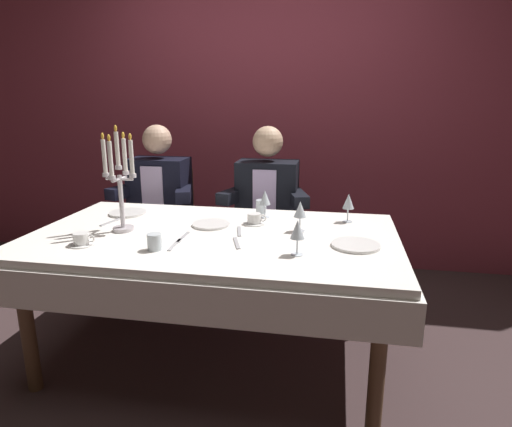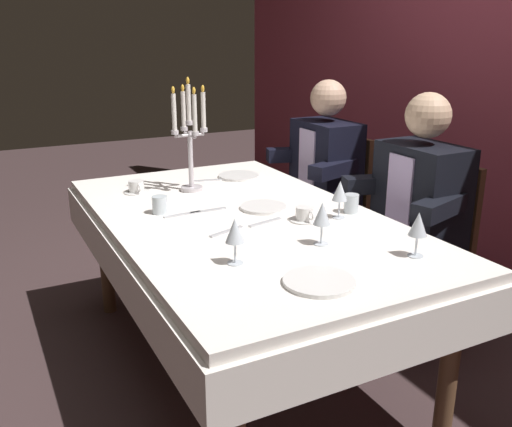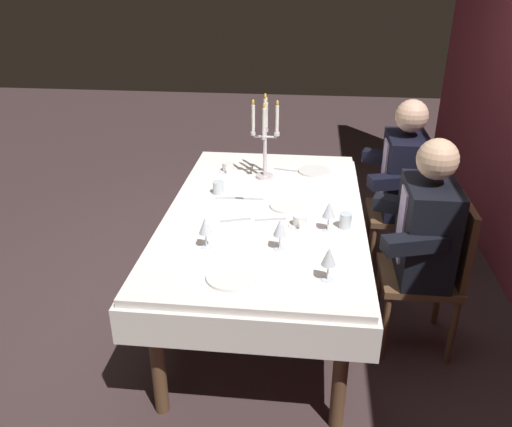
{
  "view_description": "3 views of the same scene",
  "coord_description": "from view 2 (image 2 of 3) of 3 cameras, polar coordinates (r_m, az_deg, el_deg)",
  "views": [
    {
      "loc": [
        0.62,
        -2.13,
        1.43
      ],
      "look_at": [
        0.23,
        -0.02,
        0.86
      ],
      "focal_mm": 31.02,
      "sensor_mm": 36.0,
      "label": 1
    },
    {
      "loc": [
        2.07,
        -1.0,
        1.5
      ],
      "look_at": [
        0.18,
        -0.02,
        0.81
      ],
      "focal_mm": 39.3,
      "sensor_mm": 36.0,
      "label": 2
    },
    {
      "loc": [
        2.68,
        0.24,
        2.03
      ],
      "look_at": [
        0.21,
        -0.03,
        0.82
      ],
      "focal_mm": 36.53,
      "sensor_mm": 36.0,
      "label": 3
    }
  ],
  "objects": [
    {
      "name": "seated_diner_0",
      "position": [
        3.4,
        7.18,
        4.9
      ],
      "size": [
        0.63,
        0.48,
        1.24
      ],
      "color": "brown",
      "rests_on": "ground_plane"
    },
    {
      "name": "dining_table",
      "position": [
        2.46,
        -1.44,
        -2.88
      ],
      "size": [
        1.94,
        1.14,
        0.74
      ],
      "color": "white",
      "rests_on": "ground_plane"
    },
    {
      "name": "dinner_plate_0",
      "position": [
        1.79,
        6.46,
        -6.88
      ],
      "size": [
        0.23,
        0.23,
        0.01
      ],
      "primitive_type": "cylinder",
      "color": "white",
      "rests_on": "dining_table"
    },
    {
      "name": "wine_glass_2",
      "position": [
        1.89,
        -2.17,
        -1.91
      ],
      "size": [
        0.07,
        0.07,
        0.16
      ],
      "color": "silver",
      "rests_on": "dining_table"
    },
    {
      "name": "fork_1",
      "position": [
        2.49,
        -4.89,
        0.31
      ],
      "size": [
        0.02,
        0.17,
        0.01
      ],
      "primitive_type": "cube",
      "rotation": [
        0.0,
        0.0,
        1.58
      ],
      "color": "#B7B7BC",
      "rests_on": "dining_table"
    },
    {
      "name": "wine_glass_1",
      "position": [
        2.03,
        16.18,
        -1.15
      ],
      "size": [
        0.07,
        0.07,
        0.16
      ],
      "color": "silver",
      "rests_on": "dining_table"
    },
    {
      "name": "wine_glass_3",
      "position": [
        2.08,
        6.75,
        -0.16
      ],
      "size": [
        0.07,
        0.07,
        0.16
      ],
      "color": "silver",
      "rests_on": "dining_table"
    },
    {
      "name": "coffee_cup_0",
      "position": [
        2.83,
        -12.06,
        2.61
      ],
      "size": [
        0.13,
        0.12,
        0.06
      ],
      "color": "white",
      "rests_on": "dining_table"
    },
    {
      "name": "water_tumbler_0",
      "position": [
        2.48,
        -9.77,
        0.88
      ],
      "size": [
        0.07,
        0.07,
        0.08
      ],
      "primitive_type": "cylinder",
      "color": "silver",
      "rests_on": "dining_table"
    },
    {
      "name": "knife_4",
      "position": [
        3.01,
        -4.97,
        3.39
      ],
      "size": [
        0.06,
        0.19,
        0.01
      ],
      "primitive_type": "cube",
      "rotation": [
        0.0,
        0.0,
        1.35
      ],
      "color": "#B7B7BC",
      "rests_on": "dining_table"
    },
    {
      "name": "candelabra",
      "position": [
        2.77,
        -6.75,
        7.55
      ],
      "size": [
        0.19,
        0.19,
        0.56
      ],
      "color": "silver",
      "rests_on": "dining_table"
    },
    {
      "name": "water_tumbler_1",
      "position": [
        2.49,
        9.67,
        1.01
      ],
      "size": [
        0.06,
        0.06,
        0.08
      ],
      "primitive_type": "cylinder",
      "color": "silver",
      "rests_on": "dining_table"
    },
    {
      "name": "ground_plane",
      "position": [
        2.74,
        -1.34,
        -15.1
      ],
      "size": [
        12.0,
        12.0,
        0.0
      ],
      "primitive_type": "plane",
      "color": "#3D2C2D"
    },
    {
      "name": "dinner_plate_2",
      "position": [
        3.08,
        -1.76,
        3.85
      ],
      "size": [
        0.22,
        0.22,
        0.01
      ],
      "primitive_type": "cylinder",
      "color": "white",
      "rests_on": "dining_table"
    },
    {
      "name": "fork_2",
      "position": [
        2.45,
        -7.5,
        -0.08
      ],
      "size": [
        0.03,
        0.17,
        0.01
      ],
      "primitive_type": "cube",
      "rotation": [
        0.0,
        0.0,
        1.61
      ],
      "color": "#B7B7BC",
      "rests_on": "dining_table"
    },
    {
      "name": "wine_glass_0",
      "position": [
        2.39,
        8.53,
        2.17
      ],
      "size": [
        0.07,
        0.07,
        0.16
      ],
      "color": "silver",
      "rests_on": "dining_table"
    },
    {
      "name": "dinner_plate_1",
      "position": [
        2.52,
        0.76,
        0.65
      ],
      "size": [
        0.21,
        0.21,
        0.01
      ],
      "primitive_type": "cylinder",
      "color": "white",
      "rests_on": "dining_table"
    },
    {
      "name": "coffee_cup_1",
      "position": [
        2.36,
        4.98,
        -0.12
      ],
      "size": [
        0.13,
        0.12,
        0.06
      ],
      "color": "white",
      "rests_on": "dining_table"
    },
    {
      "name": "spoon_3",
      "position": [
        2.23,
        -3.02,
        -1.83
      ],
      "size": [
        0.07,
        0.17,
        0.01
      ],
      "primitive_type": "cube",
      "rotation": [
        0.0,
        0.0,
        1.9
      ],
      "color": "#B7B7BC",
      "rests_on": "dining_table"
    },
    {
      "name": "fork_0",
      "position": [
        2.33,
        0.95,
        -0.89
      ],
      "size": [
        0.06,
        0.17,
        0.01
      ],
      "primitive_type": "cube",
      "rotation": [
        0.0,
        0.0,
        1.81
      ],
      "color": "#B7B7BC",
      "rests_on": "dining_table"
    },
    {
      "name": "seated_diner_1",
      "position": [
        2.8,
        16.46,
        1.43
      ],
      "size": [
        0.63,
        0.48,
        1.24
      ],
      "color": "brown",
      "rests_on": "ground_plane"
    }
  ]
}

